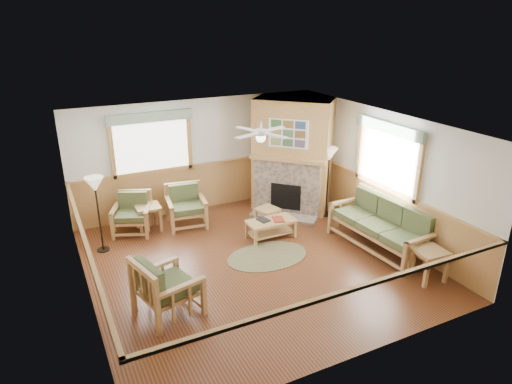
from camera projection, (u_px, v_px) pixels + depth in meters
name	position (u px, v px, depth m)	size (l,w,h in m)	color
floor	(254.00, 262.00, 8.86)	(6.00, 6.00, 0.01)	#592E18
ceiling	(253.00, 125.00, 7.88)	(6.00, 6.00, 0.01)	white
wall_back	(198.00, 156.00, 10.87)	(6.00, 0.02, 2.70)	silver
wall_front	(356.00, 276.00, 5.86)	(6.00, 0.02, 2.70)	silver
wall_left	(81.00, 230.00, 7.13)	(0.02, 6.00, 2.70)	silver
wall_right	(381.00, 174.00, 9.61)	(0.02, 6.00, 2.70)	silver
wainscot	(254.00, 237.00, 8.66)	(6.00, 6.00, 1.10)	#B08148
fireplace	(293.00, 155.00, 10.93)	(2.20, 2.20, 2.70)	#B08148
window_back	(149.00, 111.00, 9.96)	(1.90, 0.16, 1.50)	white
window_right	(392.00, 121.00, 9.00)	(0.16, 1.90, 1.50)	white
ceiling_fan	(261.00, 123.00, 8.27)	(1.24, 1.24, 0.36)	white
sofa	(380.00, 226.00, 9.22)	(0.90, 2.19, 1.01)	#AD8551
armchair_back_left	(132.00, 214.00, 9.92)	(0.78, 0.78, 0.88)	#AD8551
armchair_back_right	(186.00, 207.00, 10.25)	(0.82, 0.82, 0.92)	#AD8551
armchair_left	(167.00, 286.00, 7.18)	(0.89, 0.89, 0.99)	#AD8551
coffee_table	(271.00, 229.00, 9.76)	(1.02, 0.51, 0.41)	#AD8551
end_table_chairs	(149.00, 218.00, 10.08)	(0.52, 0.50, 0.58)	#AD8551
end_table_sofa	(428.00, 265.00, 8.19)	(0.53, 0.51, 0.59)	#AD8551
footstool	(267.00, 216.00, 10.41)	(0.44, 0.44, 0.39)	#AD8551
braided_rug	(267.00, 256.00, 9.07)	(1.67, 1.67, 0.01)	brown
floor_lamp_left	(99.00, 215.00, 9.02)	(0.36, 0.36, 1.59)	black
floor_lamp_right	(328.00, 182.00, 10.66)	(0.38, 0.38, 1.67)	black
book_red	(278.00, 219.00, 9.70)	(0.22, 0.30, 0.03)	maroon
book_dark	(263.00, 219.00, 9.68)	(0.20, 0.27, 0.03)	black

